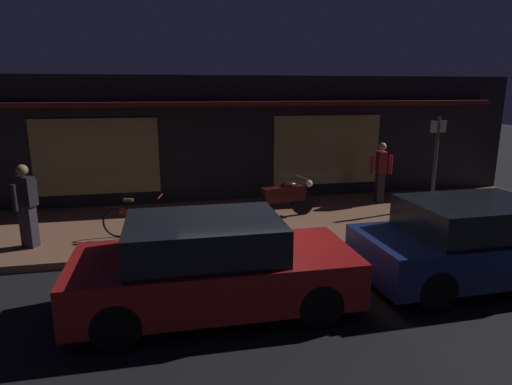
% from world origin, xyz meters
% --- Properties ---
extents(ground_plane, '(60.00, 60.00, 0.00)m').
position_xyz_m(ground_plane, '(0.00, 0.00, 0.00)').
color(ground_plane, black).
extents(sidewalk_slab, '(18.00, 4.00, 0.15)m').
position_xyz_m(sidewalk_slab, '(0.00, 3.00, 0.07)').
color(sidewalk_slab, brown).
rests_on(sidewalk_slab, ground_plane).
extents(storefront_building, '(18.00, 3.30, 3.60)m').
position_xyz_m(storefront_building, '(0.00, 6.39, 1.80)').
color(storefront_building, black).
rests_on(storefront_building, ground_plane).
extents(motorcycle, '(1.69, 0.64, 0.97)m').
position_xyz_m(motorcycle, '(1.39, 3.02, 0.65)').
color(motorcycle, black).
rests_on(motorcycle, sidewalk_slab).
extents(bicycle_parked, '(1.63, 0.49, 0.91)m').
position_xyz_m(bicycle_parked, '(-1.99, 2.13, 0.51)').
color(bicycle_parked, black).
rests_on(bicycle_parked, sidewalk_slab).
extents(person_photographer, '(0.44, 0.58, 1.67)m').
position_xyz_m(person_photographer, '(-4.15, 2.01, 1.03)').
color(person_photographer, '#28232D').
rests_on(person_photographer, sidewalk_slab).
extents(person_bystander, '(0.62, 0.42, 1.67)m').
position_xyz_m(person_bystander, '(4.36, 3.86, 1.03)').
color(person_bystander, '#28232D').
rests_on(person_bystander, sidewalk_slab).
extents(sign_post, '(0.44, 0.09, 2.40)m').
position_xyz_m(sign_post, '(5.42, 3.01, 1.51)').
color(sign_post, '#47474C').
rests_on(sign_post, sidewalk_slab).
extents(parked_car_near, '(4.10, 1.79, 1.42)m').
position_xyz_m(parked_car_near, '(-0.83, -1.02, 0.70)').
color(parked_car_near, black).
rests_on(parked_car_near, ground_plane).
extents(parked_car_far, '(4.14, 1.86, 1.42)m').
position_xyz_m(parked_car_far, '(3.69, -0.90, 0.70)').
color(parked_car_far, black).
rests_on(parked_car_far, ground_plane).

